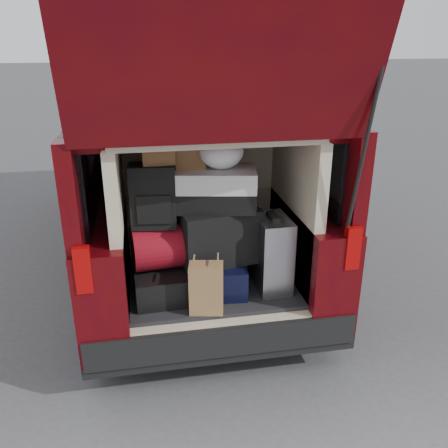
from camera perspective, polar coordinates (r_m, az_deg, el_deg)
The scene contains 14 objects.
ground at distance 3.81m, azimuth -0.92°, elevation -15.82°, with size 80.00×80.00×0.00m, color #3B3B3E.
minivan at distance 5.05m, azimuth -4.49°, elevation 5.58°, with size 1.90×5.35×2.77m.
load_floor at distance 3.88m, azimuth -1.63°, elevation -10.14°, with size 1.24×1.05×0.55m, color black.
black_hardshell at distance 3.52m, azimuth -7.65°, elevation -6.77°, with size 0.38×0.52×0.21m, color black.
navy_hardshell at distance 3.57m, azimuth -1.01°, elevation -5.92°, with size 0.42×0.52×0.23m, color black.
silver_roller at distance 3.52m, azimuth 5.77°, elevation -3.52°, with size 0.23×0.37×0.55m, color silver.
kraft_bag at distance 3.25m, azimuth -2.15°, elevation -7.72°, with size 0.23×0.15×0.36m, color #A5814A.
red_duffel at distance 3.43m, azimuth -6.82°, elevation -2.61°, with size 0.50×0.32×0.32m, color maroon.
black_soft_case at distance 3.44m, azimuth -0.68°, elevation -1.27°, with size 0.56×0.34×0.40m, color black.
backpack at distance 3.29m, azimuth -8.53°, elevation 3.37°, with size 0.31×0.19×0.44m, color black.
twotone_duffel at distance 3.33m, azimuth -1.64°, elevation 4.25°, with size 0.63×0.33×0.28m, color silver.
grocery_sack_lower at distance 3.23m, azimuth -7.99°, elevation 8.96°, with size 0.21×0.17×0.19m, color brown.
grocery_sack_upper at distance 3.32m, azimuth -4.22°, elevation 8.57°, with size 0.21×0.17×0.21m, color brown.
plastic_bag_center at distance 3.27m, azimuth -0.33°, elevation 8.74°, with size 0.31×0.29×0.25m, color white.
Camera 1 is at (-0.49, -2.97, 2.34)m, focal length 38.00 mm.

